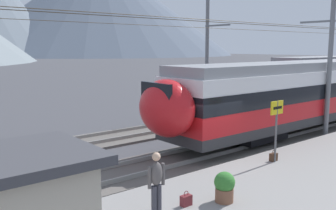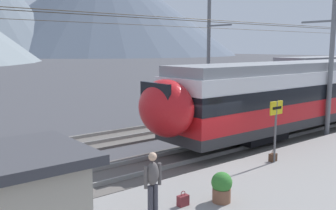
# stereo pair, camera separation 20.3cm
# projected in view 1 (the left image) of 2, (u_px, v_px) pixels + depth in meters

# --- Properties ---
(ground_plane) EXTENTS (400.00, 400.00, 0.00)m
(ground_plane) POSITION_uv_depth(u_px,v_px,m) (209.00, 163.00, 15.24)
(ground_plane) COLOR #424247
(platform_slab) EXTENTS (120.00, 7.41, 0.30)m
(platform_slab) POSITION_uv_depth(u_px,v_px,m) (320.00, 195.00, 11.58)
(platform_slab) COLOR gray
(platform_slab) RESTS_ON ground
(track_near) EXTENTS (120.00, 3.00, 0.28)m
(track_near) POSITION_uv_depth(u_px,v_px,m) (194.00, 156.00, 15.91)
(track_near) COLOR #5B5651
(track_near) RESTS_ON ground
(track_far) EXTENTS (120.00, 3.00, 0.28)m
(track_far) POSITION_uv_depth(u_px,v_px,m) (128.00, 135.00, 19.75)
(track_far) COLOR #5B5651
(track_far) RESTS_ON ground
(train_near_platform) EXTENTS (25.87, 2.92, 4.27)m
(train_near_platform) POSITION_uv_depth(u_px,v_px,m) (327.00, 88.00, 22.27)
(train_near_platform) COLOR #2D2D30
(train_near_platform) RESTS_ON track_near
(catenary_mast_mid) EXTENTS (44.98, 1.90, 7.82)m
(catenary_mast_mid) POSITION_uv_depth(u_px,v_px,m) (328.00, 58.00, 19.03)
(catenary_mast_mid) COLOR slate
(catenary_mast_mid) RESTS_ON ground
(catenary_mast_far_side) EXTENTS (44.98, 2.10, 8.21)m
(catenary_mast_far_side) POSITION_uv_depth(u_px,v_px,m) (208.00, 53.00, 25.11)
(catenary_mast_far_side) COLOR slate
(catenary_mast_far_side) RESTS_ON ground
(platform_sign) EXTENTS (0.70, 0.08, 2.34)m
(platform_sign) POSITION_uv_depth(u_px,v_px,m) (277.00, 118.00, 14.15)
(platform_sign) COLOR #59595B
(platform_sign) RESTS_ON platform_slab
(passenger_walking) EXTENTS (0.53, 0.22, 1.69)m
(passenger_walking) POSITION_uv_depth(u_px,v_px,m) (156.00, 181.00, 9.65)
(passenger_walking) COLOR #383842
(passenger_walking) RESTS_ON platform_slab
(handbag_beside_passenger) EXTENTS (0.32, 0.18, 0.43)m
(handbag_beside_passenger) POSITION_uv_depth(u_px,v_px,m) (186.00, 200.00, 10.40)
(handbag_beside_passenger) COLOR maroon
(handbag_beside_passenger) RESTS_ON platform_slab
(handbag_near_sign) EXTENTS (0.32, 0.18, 0.43)m
(handbag_near_sign) POSITION_uv_depth(u_px,v_px,m) (273.00, 157.00, 14.50)
(handbag_near_sign) COLOR #472D1E
(handbag_near_sign) RESTS_ON platform_slab
(potted_plant_platform_edge) EXTENTS (0.59, 0.59, 0.87)m
(potted_plant_platform_edge) POSITION_uv_depth(u_px,v_px,m) (225.00, 186.00, 10.62)
(potted_plant_platform_edge) COLOR brown
(potted_plant_platform_edge) RESTS_ON platform_slab
(mountain_right_ridge) EXTENTS (160.16, 160.16, 58.63)m
(mountain_right_ridge) POSITION_uv_depth(u_px,v_px,m) (98.00, 6.00, 228.13)
(mountain_right_ridge) COLOR #515B6B
(mountain_right_ridge) RESTS_ON ground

